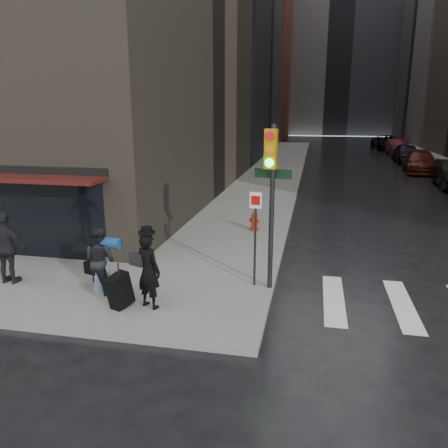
{
  "coord_description": "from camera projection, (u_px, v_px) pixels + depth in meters",
  "views": [
    {
      "loc": [
        2.87,
        -9.27,
        4.53
      ],
      "look_at": [
        0.37,
        2.74,
        1.3
      ],
      "focal_mm": 35.0,
      "sensor_mm": 36.0,
      "label": 1
    }
  ],
  "objects": [
    {
      "name": "man_jeans",
      "position": [
        100.0,
        260.0,
        10.64
      ],
      "size": [
        1.16,
        0.9,
        1.66
      ],
      "rotation": [
        0.0,
        0.0,
        2.83
      ],
      "color": "black",
      "rests_on": "ground"
    },
    {
      "name": "parked_car_3",
      "position": [
        420.0,
        162.0,
        32.12
      ],
      "size": [
        2.62,
        5.5,
        1.55
      ],
      "primitive_type": "imported",
      "rotation": [
        0.0,
        0.0,
        -0.09
      ],
      "color": "#45150D",
      "rests_on": "ground"
    },
    {
      "name": "parked_car_5",
      "position": [
        397.0,
        147.0,
        44.47
      ],
      "size": [
        1.76,
        4.87,
        1.6
      ],
      "primitive_type": "imported",
      "rotation": [
        0.0,
        0.0,
        0.01
      ],
      "color": "#430D11",
      "rests_on": "ground"
    },
    {
      "name": "parked_car_4",
      "position": [
        407.0,
        153.0,
        38.29
      ],
      "size": [
        2.1,
        4.82,
        1.62
      ],
      "primitive_type": "imported",
      "rotation": [
        0.0,
        0.0,
        -0.04
      ],
      "color": "black",
      "rests_on": "ground"
    },
    {
      "name": "bldg_distant",
      "position": [
        339.0,
        44.0,
        79.1
      ],
      "size": [
        40.0,
        12.0,
        32.0
      ],
      "primitive_type": "cube",
      "color": "slate",
      "rests_on": "ground"
    },
    {
      "name": "sidewalk_left",
      "position": [
        279.0,
        165.0,
        36.04
      ],
      "size": [
        4.0,
        50.0,
        0.15
      ],
      "primitive_type": "cube",
      "color": "slate",
      "rests_on": "ground"
    },
    {
      "name": "man_greycoat",
      "position": [
        7.0,
        248.0,
        11.16
      ],
      "size": [
        1.12,
        0.48,
        1.89
      ],
      "rotation": [
        0.0,
        0.0,
        3.12
      ],
      "color": "black",
      "rests_on": "ground"
    },
    {
      "name": "traffic_light",
      "position": [
        270.0,
        186.0,
        10.36
      ],
      "size": [
        1.0,
        0.53,
        4.06
      ],
      "rotation": [
        0.0,
        0.0,
        -0.17
      ],
      "color": "black",
      "rests_on": "ground"
    },
    {
      "name": "ground",
      "position": [
        186.0,
        304.0,
        10.5
      ],
      "size": [
        140.0,
        140.0,
        0.0
      ],
      "primitive_type": "plane",
      "color": "black",
      "rests_on": "ground"
    },
    {
      "name": "man_overcoat",
      "position": [
        142.0,
        274.0,
        9.79
      ],
      "size": [
        1.28,
        0.86,
        1.93
      ],
      "rotation": [
        0.0,
        0.0,
        2.76
      ],
      "color": "black",
      "rests_on": "ground"
    },
    {
      "name": "parked_car_6",
      "position": [
        387.0,
        142.0,
        50.71
      ],
      "size": [
        3.15,
        6.06,
        1.63
      ],
      "primitive_type": "imported",
      "rotation": [
        0.0,
        0.0,
        0.08
      ],
      "color": "black",
      "rests_on": "ground"
    },
    {
      "name": "fire_hydrant",
      "position": [
        254.0,
        222.0,
        16.22
      ],
      "size": [
        0.41,
        0.31,
        0.7
      ],
      "rotation": [
        0.0,
        0.0,
        -0.36
      ],
      "color": "#A4260A",
      "rests_on": "ground"
    },
    {
      "name": "bldg_left_far",
      "position": [
        217.0,
        54.0,
        68.45
      ],
      "size": [
        22.0,
        20.0,
        26.0
      ],
      "primitive_type": "cube",
      "color": "brown",
      "rests_on": "ground"
    }
  ]
}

